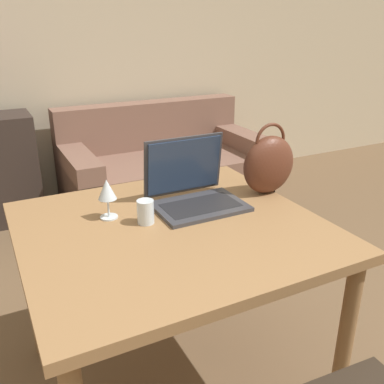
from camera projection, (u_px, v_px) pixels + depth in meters
name	position (u px, v px, depth m)	size (l,w,h in m)	color
wall_back	(52.00, 38.00, 3.39)	(10.00, 0.06, 2.70)	beige
dining_table	(173.00, 246.00, 1.65)	(1.11, 1.03, 0.76)	olive
couch	(163.00, 170.00, 3.68)	(1.66, 0.89, 0.82)	#7F5B4C
laptop	(192.00, 187.00, 1.79)	(0.36, 0.30, 0.27)	#38383D
drinking_glass	(146.00, 212.00, 1.61)	(0.06, 0.06, 0.09)	silver
wine_glass	(107.00, 191.00, 1.63)	(0.07, 0.07, 0.16)	silver
handbag	(269.00, 164.00, 1.87)	(0.25, 0.12, 0.32)	#592D1E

